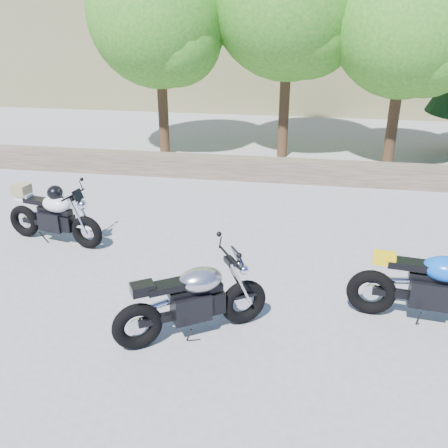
{
  "coord_description": "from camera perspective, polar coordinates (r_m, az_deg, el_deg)",
  "views": [
    {
      "loc": [
        1.36,
        -6.2,
        4.01
      ],
      "look_at": [
        0.2,
        1.0,
        0.75
      ],
      "focal_mm": 40.0,
      "sensor_mm": 36.0,
      "label": 1
    }
  ],
  "objects": [
    {
      "name": "tree_decid_mid",
      "position": [
        13.74,
        7.95,
        24.01
      ],
      "size": [
        4.08,
        4.08,
        6.24
      ],
      "color": "#382314",
      "rests_on": "ground"
    },
    {
      "name": "ground",
      "position": [
        7.5,
        -2.75,
        -8.24
      ],
      "size": [
        90.0,
        90.0,
        0.0
      ],
      "primitive_type": "plane",
      "color": "gray",
      "rests_on": "ground"
    },
    {
      "name": "white_bike",
      "position": [
        9.4,
        -19.0,
        1.04
      ],
      "size": [
        1.97,
        0.69,
        1.1
      ],
      "rotation": [
        0.0,
        0.0,
        -0.21
      ],
      "color": "black",
      "rests_on": "ground"
    },
    {
      "name": "tree_decid_right",
      "position": [
        13.35,
        20.62,
        20.49
      ],
      "size": [
        3.54,
        3.54,
        5.41
      ],
      "color": "#382314",
      "rests_on": "ground"
    },
    {
      "name": "stone_wall",
      "position": [
        12.36,
        2.41,
        6.36
      ],
      "size": [
        22.0,
        0.55,
        0.5
      ],
      "primitive_type": "cube",
      "color": "brown",
      "rests_on": "ground"
    },
    {
      "name": "tree_decid_left",
      "position": [
        13.85,
        -7.11,
        22.37
      ],
      "size": [
        3.67,
        3.67,
        5.62
      ],
      "color": "#382314",
      "rests_on": "ground"
    },
    {
      "name": "blue_bike",
      "position": [
        7.22,
        22.8,
        -6.76
      ],
      "size": [
        2.2,
        0.69,
        1.1
      ],
      "rotation": [
        0.0,
        0.0,
        -0.12
      ],
      "color": "black",
      "rests_on": "ground"
    },
    {
      "name": "silver_bike",
      "position": [
        6.45,
        -3.54,
        -8.77
      ],
      "size": [
        1.87,
        1.23,
        1.05
      ],
      "rotation": [
        0.0,
        0.0,
        0.55
      ],
      "color": "black",
      "rests_on": "ground"
    }
  ]
}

